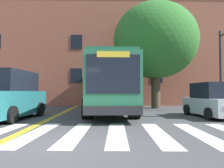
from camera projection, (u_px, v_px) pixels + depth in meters
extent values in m
plane|color=#424244|center=(44.00, 147.00, 5.36)|extent=(120.00, 120.00, 0.00)
cube|color=white|center=(36.00, 133.00, 7.12)|extent=(0.77, 4.24, 0.01)
cube|color=white|center=(76.00, 133.00, 7.09)|extent=(0.77, 4.24, 0.01)
cube|color=white|center=(117.00, 133.00, 7.06)|extent=(0.77, 4.24, 0.01)
cube|color=white|center=(158.00, 133.00, 7.04)|extent=(0.77, 4.24, 0.01)
cube|color=white|center=(199.00, 134.00, 7.01)|extent=(0.77, 4.24, 0.01)
cube|color=gold|center=(77.00, 106.00, 21.06)|extent=(0.12, 36.00, 0.01)
cube|color=gold|center=(78.00, 106.00, 21.06)|extent=(0.12, 36.00, 0.01)
cube|color=#28704C|center=(109.00, 86.00, 14.54)|extent=(2.62, 11.75, 2.64)
cube|color=black|center=(127.00, 82.00, 14.60)|extent=(0.22, 10.77, 0.95)
cube|color=black|center=(91.00, 82.00, 14.50)|extent=(0.22, 10.77, 0.95)
cube|color=black|center=(113.00, 74.00, 8.70)|extent=(2.16, 0.06, 1.58)
cube|color=yellow|center=(113.00, 54.00, 8.72)|extent=(1.32, 0.05, 0.24)
cube|color=#232326|center=(113.00, 111.00, 8.62)|extent=(2.36, 0.14, 0.36)
cube|color=#246444|center=(109.00, 65.00, 14.59)|extent=(2.47, 11.28, 0.16)
cylinder|color=black|center=(134.00, 108.00, 10.93)|extent=(0.58, 1.10, 1.09)
cylinder|color=black|center=(88.00, 108.00, 10.83)|extent=(0.58, 1.10, 1.09)
cylinder|color=black|center=(123.00, 102.00, 17.18)|extent=(0.58, 1.10, 1.09)
cylinder|color=black|center=(93.00, 102.00, 17.08)|extent=(0.58, 1.10, 1.09)
cube|color=#236B70|center=(8.00, 103.00, 10.74)|extent=(2.39, 5.03, 1.17)
cube|color=black|center=(9.00, 81.00, 10.83)|extent=(2.04, 3.16, 1.01)
cylinder|color=black|center=(12.00, 115.00, 9.15)|extent=(0.28, 0.78, 0.76)
cylinder|color=black|center=(40.00, 109.00, 12.17)|extent=(0.28, 0.78, 0.76)
cylinder|color=black|center=(5.00, 109.00, 12.29)|extent=(0.28, 0.78, 0.76)
cube|color=#B7BABF|center=(213.00, 106.00, 11.66)|extent=(1.94, 4.10, 0.84)
cube|color=black|center=(213.00, 90.00, 11.73)|extent=(1.69, 2.28, 0.84)
cylinder|color=black|center=(209.00, 114.00, 10.34)|extent=(0.25, 0.61, 0.60)
cylinder|color=black|center=(217.00, 109.00, 12.96)|extent=(0.25, 0.61, 0.60)
cylinder|color=black|center=(187.00, 110.00, 12.83)|extent=(0.25, 0.61, 0.60)
cube|color=black|center=(109.00, 99.00, 22.59)|extent=(1.76, 4.18, 0.90)
cube|color=black|center=(109.00, 91.00, 22.66)|extent=(1.55, 2.31, 0.81)
cube|color=white|center=(115.00, 99.00, 20.53)|extent=(0.20, 0.04, 0.14)
cube|color=white|center=(104.00, 99.00, 20.48)|extent=(0.20, 0.04, 0.14)
cylinder|color=black|center=(118.00, 103.00, 21.34)|extent=(0.23, 0.60, 0.60)
cylinder|color=black|center=(100.00, 103.00, 21.26)|extent=(0.23, 0.60, 0.60)
cylinder|color=black|center=(116.00, 101.00, 23.90)|extent=(0.23, 0.60, 0.60)
cylinder|color=black|center=(101.00, 101.00, 23.82)|extent=(0.23, 0.60, 0.60)
cylinder|color=#28282D|center=(221.00, 71.00, 15.11)|extent=(0.16, 0.16, 5.59)
cylinder|color=#4C3D2D|center=(156.00, 90.00, 17.91)|extent=(0.73, 0.73, 2.92)
ellipsoid|color=#2D6B28|center=(155.00, 41.00, 18.06)|extent=(9.54, 9.48, 6.30)
cube|color=#9E5642|center=(115.00, 54.00, 26.01)|extent=(29.51, 9.21, 11.76)
cube|color=black|center=(76.00, 75.00, 21.18)|extent=(1.10, 0.06, 1.40)
cube|color=black|center=(157.00, 76.00, 21.36)|extent=(1.10, 0.06, 1.40)
cube|color=black|center=(77.00, 42.00, 21.30)|extent=(1.10, 0.06, 1.40)
cube|color=black|center=(157.00, 42.00, 21.48)|extent=(1.10, 0.06, 1.40)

